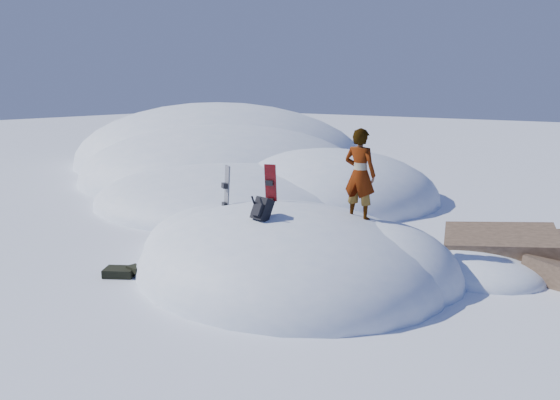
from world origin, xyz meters
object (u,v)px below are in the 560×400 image
Objects in this scene: backpack at (262,209)px; person at (360,174)px; snowboard_red at (271,194)px; snowboard_dark at (226,197)px.

backpack is 2.20m from person.
person is at bearing -10.09° from snowboard_red.
snowboard_red is 0.74× the size of person.
snowboard_red is at bearing 48.14° from snowboard_dark.
snowboard_dark is 3.29m from person.
backpack is at bearing 53.62° from person.
person is at bearing 42.34° from snowboard_dark.
person is (1.26, 1.70, 0.60)m from backpack.
backpack is 0.29× the size of person.
person reaches higher than backpack.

